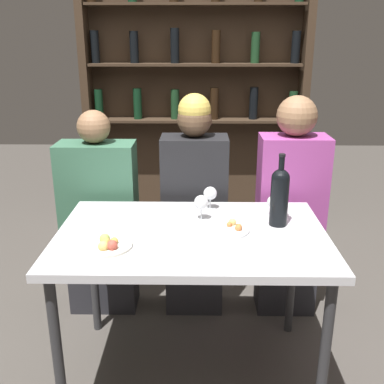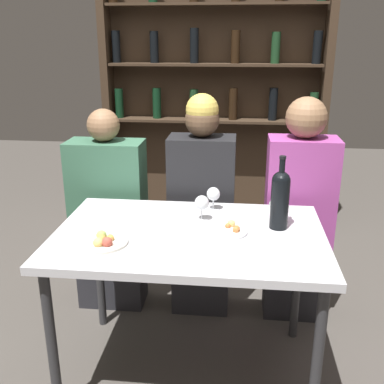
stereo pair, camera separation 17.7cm
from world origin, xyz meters
name	(u,v)px [view 1 (the left image)]	position (x,y,z in m)	size (l,w,h in m)	color
ground_plane	(192,369)	(0.00, 0.00, 0.00)	(10.00, 10.00, 0.00)	#47423D
dining_table	(192,246)	(0.00, 0.00, 0.68)	(1.21, 0.78, 0.75)	silver
wine_rack_wall	(195,102)	(0.00, 1.81, 1.09)	(1.77, 0.21, 2.07)	#38281C
wine_bottle	(280,194)	(0.40, 0.09, 0.90)	(0.08, 0.08, 0.34)	black
wine_glass_0	(210,194)	(0.09, 0.29, 0.83)	(0.07, 0.07, 0.12)	silver
wine_glass_1	(201,203)	(0.04, 0.15, 0.84)	(0.07, 0.07, 0.12)	silver
wine_glass_2	(273,203)	(0.39, 0.19, 0.82)	(0.06, 0.06, 0.11)	silver
food_plate_0	(229,229)	(0.17, 0.02, 0.76)	(0.20, 0.20, 0.04)	white
food_plate_1	(107,245)	(-0.35, -0.16, 0.77)	(0.22, 0.22, 0.05)	silver
seated_person_left	(100,221)	(-0.54, 0.57, 0.56)	(0.43, 0.22, 1.21)	#26262B
seated_person_center	(194,211)	(0.01, 0.57, 0.63)	(0.37, 0.22, 1.30)	#26262B
seated_person_right	(290,213)	(0.56, 0.57, 0.62)	(0.37, 0.22, 1.29)	#26262B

